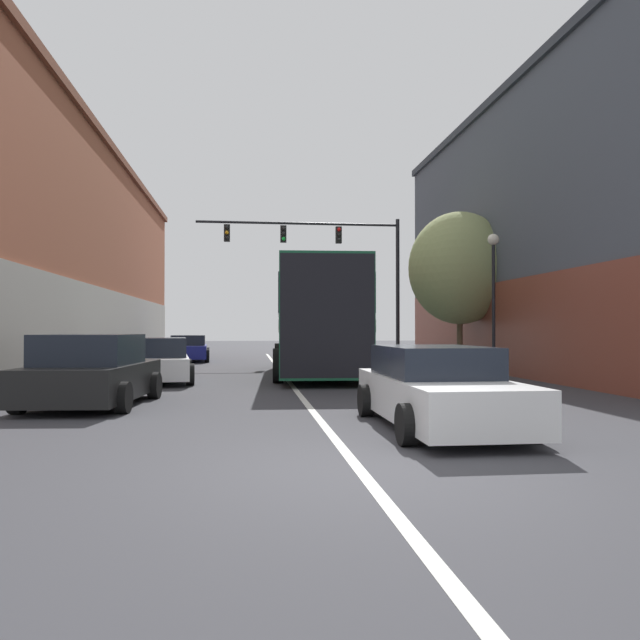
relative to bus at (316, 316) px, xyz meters
The scene contains 12 objects.
ground_plane 14.85m from the bus, 94.32° to the right, with size 160.00×160.00×0.00m, color #38383D.
lane_center_line 2.60m from the bus, 132.23° to the right, with size 0.14×38.90×0.01m.
building_left_brick 12.88m from the bus, 153.90° to the left, with size 7.87×27.79×8.75m.
building_right_storefront 10.12m from the bus, ahead, with size 6.81×22.28×9.91m.
bus is the anchor object (origin of this frame).
hatchback_foreground 11.84m from the bus, 86.88° to the right, with size 1.97×4.60×1.27m.
parked_car_left_near 5.77m from the bus, 152.59° to the right, with size 2.43×4.62×1.31m.
parked_car_left_mid 10.93m from the bus, 118.52° to the left, with size 2.18×4.34×1.28m.
parked_car_left_far 10.01m from the bus, 123.34° to the right, with size 2.38×4.13×1.45m.
traffic_signal_gantry 8.97m from the bus, 78.39° to the left, with size 9.75×0.36×6.91m.
street_lamp 6.00m from the bus, 27.39° to the right, with size 0.36×0.36×4.53m.
street_tree_near 6.01m from the bus, 12.77° to the left, with size 3.84×3.45×5.97m.
Camera 1 is at (-1.23, -6.65, 1.54)m, focal length 35.00 mm.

